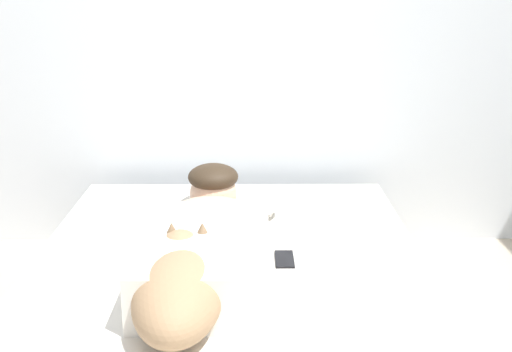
# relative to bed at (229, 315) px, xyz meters

# --- Properties ---
(bed) EXTENTS (1.47, 1.96, 0.35)m
(bed) POSITION_rel_bed_xyz_m (0.00, 0.00, 0.00)
(bed) COLOR #726051
(bed) RESTS_ON ground
(pillow) EXTENTS (0.52, 0.32, 0.11)m
(pillow) POSITION_rel_bed_xyz_m (-0.05, 0.51, 0.23)
(pillow) COLOR white
(pillow) RESTS_ON bed
(person_lying) EXTENTS (0.43, 0.92, 0.27)m
(person_lying) POSITION_rel_bed_xyz_m (-0.07, 0.02, 0.28)
(person_lying) COLOR silver
(person_lying) RESTS_ON bed
(dog) EXTENTS (0.26, 0.57, 0.21)m
(dog) POSITION_rel_bed_xyz_m (-0.13, -0.34, 0.28)
(dog) COLOR #9E7A56
(dog) RESTS_ON bed
(coffee_cup) EXTENTS (0.12, 0.09, 0.07)m
(coffee_cup) POSITION_rel_bed_xyz_m (0.09, 0.46, 0.22)
(coffee_cup) COLOR white
(coffee_cup) RESTS_ON bed
(cell_phone) EXTENTS (0.07, 0.14, 0.01)m
(cell_phone) POSITION_rel_bed_xyz_m (0.20, 0.07, 0.18)
(cell_phone) COLOR black
(cell_phone) RESTS_ON bed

